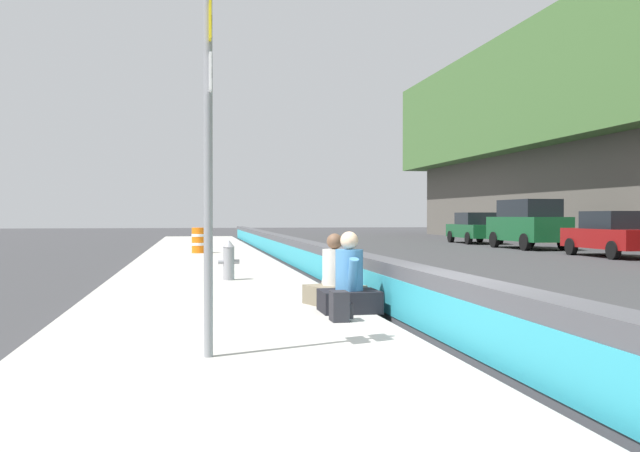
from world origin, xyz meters
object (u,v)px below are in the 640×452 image
object	(u,v)px
seated_person_foreground	(349,287)
construction_barrel	(199,240)
fire_hydrant	(229,259)
route_sign_post	(209,149)
seated_person_middle	(335,282)
parked_car_fourth	(613,234)
parked_car_midline	(528,223)
parked_car_far	(475,228)
backpack	(340,307)

from	to	relation	value
seated_person_foreground	construction_barrel	bearing A→B (deg)	7.01
fire_hydrant	seated_person_foreground	world-z (taller)	seated_person_foreground
route_sign_post	seated_person_middle	world-z (taller)	route_sign_post
seated_person_foreground	parked_car_fourth	bearing A→B (deg)	-43.97
seated_person_middle	construction_barrel	distance (m)	15.81
seated_person_middle	parked_car_midline	world-z (taller)	parked_car_midline
seated_person_middle	construction_barrel	bearing A→B (deg)	7.30
route_sign_post	seated_person_foreground	world-z (taller)	route_sign_post
route_sign_post	parked_car_fourth	size ratio (longest dim) A/B	0.79
parked_car_far	construction_barrel	bearing A→B (deg)	123.32
fire_hydrant	construction_barrel	distance (m)	11.24
parked_car_midline	parked_car_far	distance (m)	6.49
route_sign_post	construction_barrel	distance (m)	19.57
seated_person_middle	seated_person_foreground	bearing A→B (deg)	-177.92
construction_barrel	fire_hydrant	bearing A→B (deg)	-177.14
parked_car_midline	route_sign_post	bearing A→B (deg)	146.73
seated_person_foreground	backpack	distance (m)	0.93
seated_person_foreground	fire_hydrant	bearing A→B (deg)	15.41
fire_hydrant	seated_person_middle	size ratio (longest dim) A/B	0.78
backpack	parked_car_fourth	xyz separation A→B (m)	(14.45, -13.43, 0.53)
construction_barrel	parked_car_midline	xyz separation A→B (m)	(3.48, -15.04, 0.56)
seated_person_foreground	seated_person_middle	distance (m)	0.91
seated_person_foreground	parked_car_fourth	distance (m)	18.89
seated_person_foreground	construction_barrel	world-z (taller)	seated_person_foreground
seated_person_foreground	parked_car_far	size ratio (longest dim) A/B	0.26
route_sign_post	parked_car_fourth	bearing A→B (deg)	-42.64
backpack	construction_barrel	distance (m)	17.54
seated_person_foreground	parked_car_midline	distance (m)	23.93
seated_person_foreground	construction_barrel	distance (m)	16.72
backpack	construction_barrel	xyz separation A→B (m)	(17.45, 1.72, 0.28)
fire_hydrant	parked_car_midline	world-z (taller)	parked_car_midline
seated_person_foreground	construction_barrel	size ratio (longest dim) A/B	1.24
route_sign_post	seated_person_foreground	size ratio (longest dim) A/B	3.07
route_sign_post	parked_car_far	bearing A→B (deg)	-27.28
fire_hydrant	parked_car_midline	distance (m)	20.64
seated_person_foreground	seated_person_middle	bearing A→B (deg)	2.08
fire_hydrant	seated_person_middle	distance (m)	4.69
backpack	parked_car_midline	world-z (taller)	parked_car_midline
construction_barrel	seated_person_foreground	bearing A→B (deg)	-172.99
backpack	parked_car_far	distance (m)	30.53
fire_hydrant	seated_person_foreground	bearing A→B (deg)	-164.59
route_sign_post	seated_person_middle	bearing A→B (deg)	-28.24
parked_car_fourth	parked_car_far	xyz separation A→B (m)	(12.97, -0.00, 0.00)
fire_hydrant	seated_person_foreground	xyz separation A→B (m)	(-5.37, -1.48, -0.08)
seated_person_foreground	parked_car_fourth	size ratio (longest dim) A/B	0.26
construction_barrel	parked_car_far	bearing A→B (deg)	-56.68
seated_person_foreground	seated_person_middle	size ratio (longest dim) A/B	1.05
construction_barrel	parked_car_far	size ratio (longest dim) A/B	0.21
seated_person_middle	parked_car_fourth	distance (m)	18.27
fire_hydrant	backpack	bearing A→B (deg)	-169.42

